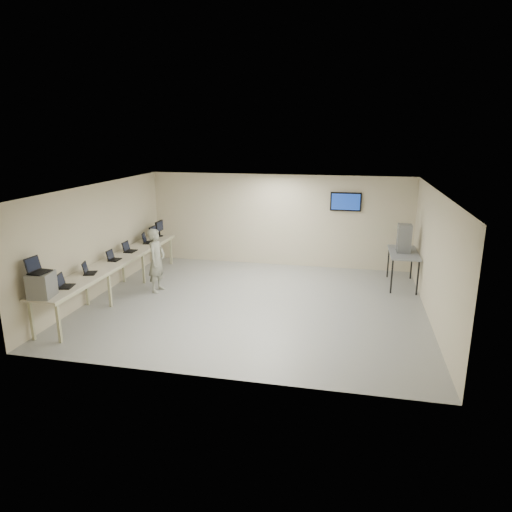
% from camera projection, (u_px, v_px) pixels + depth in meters
% --- Properties ---
extents(room, '(8.01, 7.01, 2.81)m').
position_uv_depth(room, '(256.00, 247.00, 10.72)').
color(room, '#9E9E94').
rests_on(room, ground).
extents(workbench, '(0.76, 6.00, 0.90)m').
position_uv_depth(workbench, '(116.00, 263.00, 11.55)').
color(workbench, beige).
rests_on(workbench, ground).
extents(equipment_box, '(0.49, 0.54, 0.49)m').
position_uv_depth(equipment_box, '(42.00, 285.00, 8.88)').
color(equipment_box, gray).
rests_on(equipment_box, workbench).
extents(laptop_on_box, '(0.35, 0.41, 0.31)m').
position_uv_depth(laptop_on_box, '(37.00, 269.00, 8.81)').
color(laptop_on_box, black).
rests_on(laptop_on_box, equipment_box).
extents(laptop_0, '(0.36, 0.40, 0.28)m').
position_uv_depth(laptop_0, '(64.00, 284.00, 9.50)').
color(laptop_0, black).
rests_on(laptop_0, workbench).
extents(laptop_1, '(0.37, 0.39, 0.26)m').
position_uv_depth(laptop_1, '(88.00, 271.00, 10.40)').
color(laptop_1, black).
rests_on(laptop_1, workbench).
extents(laptop_2, '(0.27, 0.33, 0.26)m').
position_uv_depth(laptop_2, '(113.00, 257.00, 11.49)').
color(laptop_2, black).
rests_on(laptop_2, workbench).
extents(laptop_3, '(0.29, 0.36, 0.27)m').
position_uv_depth(laptop_3, '(129.00, 249.00, 12.31)').
color(laptop_3, black).
rests_on(laptop_3, workbench).
extents(laptop_4, '(0.38, 0.42, 0.29)m').
position_uv_depth(laptop_4, '(147.00, 240.00, 13.27)').
color(laptop_4, black).
rests_on(laptop_4, workbench).
extents(monitor_near, '(0.18, 0.41, 0.41)m').
position_uv_depth(monitor_near, '(153.00, 232.00, 13.60)').
color(monitor_near, black).
rests_on(monitor_near, workbench).
extents(monitor_far, '(0.21, 0.48, 0.48)m').
position_uv_depth(monitor_far, '(159.00, 227.00, 14.05)').
color(monitor_far, black).
rests_on(monitor_far, workbench).
extents(soldier, '(0.42, 0.62, 1.66)m').
position_uv_depth(soldier, '(157.00, 261.00, 11.72)').
color(soldier, gray).
rests_on(soldier, ground).
extents(side_table, '(0.73, 1.57, 0.94)m').
position_uv_depth(side_table, '(403.00, 254.00, 12.13)').
color(side_table, gray).
rests_on(side_table, ground).
extents(storage_bins, '(0.35, 0.39, 0.74)m').
position_uv_depth(storage_bins, '(404.00, 238.00, 12.02)').
color(storage_bins, gray).
rests_on(storage_bins, side_table).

